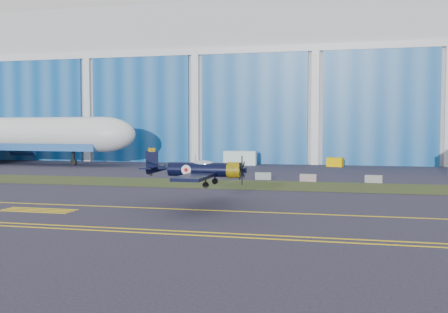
# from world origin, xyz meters

# --- Properties ---
(ground) EXTENTS (260.00, 260.00, 0.00)m
(ground) POSITION_xyz_m (0.00, 0.00, 0.00)
(ground) COLOR #2D2B3B
(ground) RESTS_ON ground
(grass_median) EXTENTS (260.00, 10.00, 0.02)m
(grass_median) POSITION_xyz_m (0.00, 14.00, 0.02)
(grass_median) COLOR #475128
(grass_median) RESTS_ON ground
(hangar) EXTENTS (220.00, 45.70, 30.00)m
(hangar) POSITION_xyz_m (0.00, 71.79, 14.96)
(hangar) COLOR silver
(hangar) RESTS_ON ground
(taxiway_centreline) EXTENTS (200.00, 0.20, 0.02)m
(taxiway_centreline) POSITION_xyz_m (0.00, -5.00, 0.01)
(taxiway_centreline) COLOR yellow
(taxiway_centreline) RESTS_ON ground
(edge_line_near) EXTENTS (80.00, 0.20, 0.02)m
(edge_line_near) POSITION_xyz_m (0.00, -14.50, 0.01)
(edge_line_near) COLOR yellow
(edge_line_near) RESTS_ON ground
(edge_line_far) EXTENTS (80.00, 0.20, 0.02)m
(edge_line_far) POSITION_xyz_m (0.00, -13.50, 0.01)
(edge_line_far) COLOR yellow
(edge_line_far) RESTS_ON ground
(hold_short_ladder) EXTENTS (6.00, 2.40, 0.02)m
(hold_short_ladder) POSITION_xyz_m (-18.00, -8.10, 0.01)
(hold_short_ladder) COLOR yellow
(hold_short_ladder) RESTS_ON ground
(warbird) EXTENTS (9.70, 11.67, 3.44)m
(warbird) POSITION_xyz_m (-6.23, -3.22, 3.06)
(warbird) COLOR black
(warbird) RESTS_ON ground
(shipping_container) EXTENTS (5.76, 2.50, 2.46)m
(shipping_container) POSITION_xyz_m (-12.71, 45.44, 1.23)
(shipping_container) COLOR white
(shipping_container) RESTS_ON ground
(tug) EXTENTS (2.89, 2.11, 1.53)m
(tug) POSITION_xyz_m (3.60, 45.37, 0.76)
(tug) COLOR #FCC600
(tug) RESTS_ON ground
(barrier_a) EXTENTS (2.02, 0.65, 0.90)m
(barrier_a) POSITION_xyz_m (-4.61, 20.37, 0.45)
(barrier_a) COLOR #899B9B
(barrier_a) RESTS_ON ground
(barrier_b) EXTENTS (2.05, 0.81, 0.90)m
(barrier_b) POSITION_xyz_m (1.07, 19.31, 0.45)
(barrier_b) COLOR gray
(barrier_b) RESTS_ON ground
(barrier_c) EXTENTS (2.06, 0.86, 0.90)m
(barrier_c) POSITION_xyz_m (8.71, 19.68, 0.45)
(barrier_c) COLOR gray
(barrier_c) RESTS_ON ground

